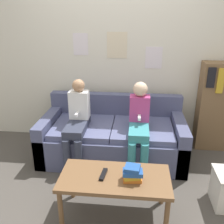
{
  "coord_description": "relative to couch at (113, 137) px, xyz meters",
  "views": [
    {
      "loc": [
        0.29,
        -2.36,
        1.79
      ],
      "look_at": [
        0.0,
        0.43,
        0.67
      ],
      "focal_mm": 40.0,
      "sensor_mm": 36.0,
      "label": 1
    }
  ],
  "objects": [
    {
      "name": "wall_back",
      "position": [
        0.0,
        0.55,
        1.04
      ],
      "size": [
        8.0,
        0.06,
        2.6
      ],
      "color": "silver",
      "rests_on": "ground_plane"
    },
    {
      "name": "person_right",
      "position": [
        0.33,
        -0.21,
        0.32
      ],
      "size": [
        0.24,
        0.6,
        1.04
      ],
      "color": "teal",
      "rests_on": "ground_plane"
    },
    {
      "name": "ground_plane",
      "position": [
        0.0,
        -0.57,
        -0.26
      ],
      "size": [
        10.0,
        10.0,
        0.0
      ],
      "primitive_type": "plane",
      "color": "#4C4742"
    },
    {
      "name": "tv_remote",
      "position": [
        0.02,
        -1.07,
        0.18
      ],
      "size": [
        0.06,
        0.17,
        0.02
      ],
      "rotation": [
        0.0,
        0.0,
        -0.11
      ],
      "color": "black",
      "rests_on": "coffee_table"
    },
    {
      "name": "coffee_table",
      "position": [
        0.12,
        -1.08,
        0.12
      ],
      "size": [
        0.99,
        0.48,
        0.43
      ],
      "color": "brown",
      "rests_on": "ground_plane"
    },
    {
      "name": "bookshelf",
      "position": [
        1.39,
        0.37,
        0.35
      ],
      "size": [
        0.51,
        0.28,
        1.21
      ],
      "color": "brown",
      "rests_on": "ground_plane"
    },
    {
      "name": "couch",
      "position": [
        0.0,
        0.0,
        0.0
      ],
      "size": [
        1.81,
        0.91,
        0.75
      ],
      "color": "#4C5175",
      "rests_on": "ground_plane"
    },
    {
      "name": "person_left",
      "position": [
        -0.42,
        -0.21,
        0.31
      ],
      "size": [
        0.24,
        0.6,
        1.05
      ],
      "color": "#33384C",
      "rests_on": "ground_plane"
    },
    {
      "name": "book_stack",
      "position": [
        0.28,
        -1.12,
        0.24
      ],
      "size": [
        0.18,
        0.14,
        0.14
      ],
      "color": "orange",
      "rests_on": "coffee_table"
    }
  ]
}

